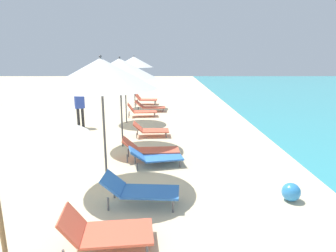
{
  "coord_description": "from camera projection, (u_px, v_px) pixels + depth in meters",
  "views": [
    {
      "loc": [
        1.59,
        0.64,
        2.83
      ],
      "look_at": [
        1.62,
        6.69,
        1.34
      ],
      "focal_mm": 31.13,
      "sensor_mm": 36.0,
      "label": 1
    }
  ],
  "objects": [
    {
      "name": "umbrella_third",
      "position": [
        101.0,
        74.0,
        5.99
      ],
      "size": [
        2.32,
        2.32,
        2.82
      ],
      "color": "#4C4C51",
      "rests_on": "ground"
    },
    {
      "name": "beach_ball",
      "position": [
        291.0,
        192.0,
        5.76
      ],
      "size": [
        0.36,
        0.36,
        0.36
      ],
      "primitive_type": "sphere",
      "color": "#338CD8",
      "rests_on": "ground"
    },
    {
      "name": "person_walking_near",
      "position": [
        80.0,
        104.0,
        11.38
      ],
      "size": [
        0.42,
        0.35,
        1.57
      ],
      "rotation": [
        0.0,
        0.0,
        5.16
      ],
      "color": "#262628",
      "rests_on": "ground"
    },
    {
      "name": "umbrella_fifth",
      "position": [
        125.0,
        71.0,
        11.95
      ],
      "size": [
        1.97,
        1.97,
        2.48
      ],
      "color": "#4C4C51",
      "rests_on": "ground"
    },
    {
      "name": "umbrella_fourth",
      "position": [
        120.0,
        68.0,
        8.65
      ],
      "size": [
        2.2,
        2.2,
        2.78
      ],
      "color": "#4C4C51",
      "rests_on": "ground"
    },
    {
      "name": "lounger_second_shoreside",
      "position": [
        105.0,
        231.0,
        4.36
      ],
      "size": [
        1.39,
        0.8,
        0.6
      ],
      "rotation": [
        0.0,
        0.0,
        0.1
      ],
      "color": "#D8593F",
      "rests_on": "ground"
    },
    {
      "name": "lounger_fourth_inland",
      "position": [
        150.0,
        149.0,
        8.03
      ],
      "size": [
        1.59,
        0.66,
        0.62
      ],
      "rotation": [
        0.0,
        0.0,
        0.07
      ],
      "color": "#D8593F",
      "rests_on": "ground"
    },
    {
      "name": "lounger_third_shoreside",
      "position": [
        155.0,
        156.0,
        7.56
      ],
      "size": [
        1.46,
        0.89,
        0.5
      ],
      "rotation": [
        0.0,
        0.0,
        0.22
      ],
      "color": "blue",
      "rests_on": "ground"
    },
    {
      "name": "umbrella_farthest",
      "position": [
        134.0,
        62.0,
        15.37
      ],
      "size": [
        2.01,
        2.01,
        2.78
      ],
      "color": "#4C4C51",
      "rests_on": "ground"
    },
    {
      "name": "lounger_fifth_shoreside",
      "position": [
        141.0,
        111.0,
        13.58
      ],
      "size": [
        1.4,
        0.7,
        0.63
      ],
      "rotation": [
        0.0,
        0.0,
        0.09
      ],
      "color": "#D8593F",
      "rests_on": "ground"
    },
    {
      "name": "lounger_farthest_inland",
      "position": [
        150.0,
        106.0,
        14.78
      ],
      "size": [
        1.53,
        0.58,
        0.57
      ],
      "rotation": [
        0.0,
        0.0,
        -0.01
      ],
      "color": "#D8593F",
      "rests_on": "ground"
    },
    {
      "name": "lounger_third_inland",
      "position": [
        139.0,
        190.0,
        5.56
      ],
      "size": [
        1.49,
        0.68,
        0.61
      ],
      "rotation": [
        0.0,
        0.0,
        -0.06
      ],
      "color": "blue",
      "rests_on": "ground"
    },
    {
      "name": "lounger_fourth_shoreside",
      "position": [
        150.0,
        130.0,
        10.28
      ],
      "size": [
        1.28,
        0.63,
        0.51
      ],
      "rotation": [
        0.0,
        0.0,
        0.05
      ],
      "color": "#D8593F",
      "rests_on": "ground"
    },
    {
      "name": "lounger_farthest_shoreside",
      "position": [
        145.0,
        99.0,
        16.88
      ],
      "size": [
        1.3,
        0.77,
        0.63
      ],
      "rotation": [
        0.0,
        0.0,
        -0.06
      ],
      "color": "#D8593F",
      "rests_on": "ground"
    }
  ]
}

